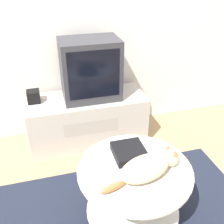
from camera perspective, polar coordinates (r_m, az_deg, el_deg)
ground_plane at (r=2.05m, az=1.30°, el=-22.54°), size 12.00×12.00×0.00m
wall_back at (r=2.56m, az=-7.58°, el=22.75°), size 8.00×0.05×2.60m
rug at (r=2.04m, az=1.30°, el=-22.38°), size 2.03×1.11×0.02m
tv_stand at (r=2.63m, az=-5.36°, el=-1.67°), size 1.13×0.45×0.49m
tv at (r=2.41m, az=-4.73°, el=9.21°), size 0.52×0.35×0.55m
speaker at (r=2.50m, az=-16.71°, el=3.25°), size 0.11×0.11×0.11m
coffee_table at (r=1.81m, az=4.72°, el=-16.34°), size 0.72×0.72×0.48m
dvd_box at (r=1.76m, az=3.73°, el=-8.68°), size 0.21×0.22×0.06m
cat at (r=1.61m, az=7.94°, el=-11.74°), size 0.55×0.27×0.14m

